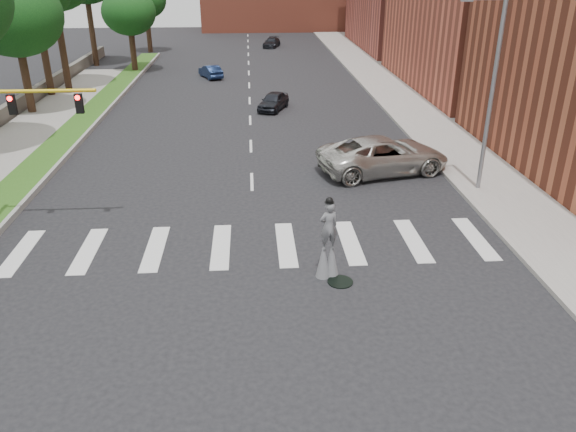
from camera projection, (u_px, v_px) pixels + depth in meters
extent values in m
plane|color=black|center=(254.00, 258.00, 21.31)|extent=(160.00, 160.00, 0.00)
cube|color=#275217|center=(83.00, 121.00, 38.67)|extent=(2.00, 60.00, 0.25)
cube|color=gray|center=(99.00, 121.00, 38.73)|extent=(0.20, 60.00, 0.28)
cube|color=gray|center=(407.00, 100.00, 44.71)|extent=(5.00, 90.00, 0.18)
cube|color=#5A554D|center=(11.00, 110.00, 39.97)|extent=(0.50, 56.00, 1.10)
cylinder|color=black|center=(340.00, 282.00, 19.67)|extent=(0.90, 0.90, 0.04)
cylinder|color=slate|center=(491.00, 99.00, 25.55)|extent=(0.20, 0.20, 9.00)
cube|color=slate|center=(467.00, 0.00, 23.68)|extent=(0.50, 0.18, 0.12)
cylinder|color=gold|center=(26.00, 91.00, 21.08)|extent=(5.20, 0.14, 0.14)
cube|color=black|center=(12.00, 105.00, 21.26)|extent=(0.28, 0.18, 0.75)
cylinder|color=#FF0C0C|center=(10.00, 99.00, 21.06)|extent=(0.18, 0.06, 0.18)
cube|color=black|center=(79.00, 104.00, 21.41)|extent=(0.28, 0.18, 0.75)
cylinder|color=#FF0C0C|center=(77.00, 98.00, 21.22)|extent=(0.18, 0.06, 0.18)
cylinder|color=black|center=(332.00, 262.00, 19.94)|extent=(0.07, 0.07, 1.05)
cylinder|color=black|center=(323.00, 263.00, 19.84)|extent=(0.07, 0.07, 1.05)
cone|color=#5B5B60|center=(332.00, 259.00, 19.88)|extent=(0.52, 0.52, 1.31)
cone|color=#5B5B60|center=(323.00, 260.00, 19.79)|extent=(0.52, 0.52, 1.31)
imported|color=#5B5B60|center=(329.00, 226.00, 19.30)|extent=(0.75, 0.59, 1.80)
sphere|color=black|center=(329.00, 201.00, 18.89)|extent=(0.26, 0.26, 0.26)
cylinder|color=black|center=(329.00, 202.00, 18.92)|extent=(0.34, 0.34, 0.02)
cube|color=yellow|center=(327.00, 212.00, 19.21)|extent=(0.22, 0.05, 0.10)
imported|color=beige|center=(384.00, 155.00, 29.43)|extent=(7.41, 4.64, 1.91)
imported|color=black|center=(273.00, 101.00, 41.92)|extent=(2.81, 4.11, 1.30)
imported|color=#15254A|center=(211.00, 72.00, 53.18)|extent=(2.60, 3.87, 1.21)
imported|color=black|center=(272.00, 42.00, 71.78)|extent=(2.67, 4.32, 1.17)
cylinder|color=black|center=(26.00, 78.00, 39.94)|extent=(0.56, 0.56, 5.19)
ellipsoid|color=#0F3413|center=(14.00, 16.00, 38.18)|extent=(6.48, 6.48, 5.51)
cylinder|color=black|center=(62.00, 45.00, 46.56)|extent=(0.56, 0.56, 7.56)
cylinder|color=black|center=(92.00, 30.00, 58.11)|extent=(0.56, 0.56, 7.28)
cylinder|color=black|center=(133.00, 50.00, 55.16)|extent=(0.56, 0.56, 4.42)
ellipsoid|color=#0F3413|center=(129.00, 12.00, 53.70)|extent=(5.13, 5.13, 4.36)
cylinder|color=black|center=(149.00, 32.00, 67.13)|extent=(0.56, 0.56, 4.72)
ellipsoid|color=#0F3413|center=(145.00, 0.00, 65.64)|extent=(4.81, 4.81, 4.09)
cylinder|color=black|center=(45.00, 53.00, 44.78)|extent=(0.56, 0.56, 6.93)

